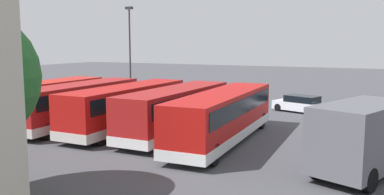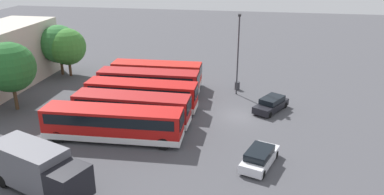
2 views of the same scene
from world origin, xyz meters
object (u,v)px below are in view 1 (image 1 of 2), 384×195
Objects in this scene: box_truck_blue at (370,135)px; waste_bin_yellow at (118,99)px; bus_single_deck_second at (177,109)px; car_small_green at (189,95)px; car_hatchback_silver at (300,104)px; lamp_post_tall at (130,49)px; bus_single_deck_near_end at (223,115)px; bus_single_deck_fourth at (79,103)px; bus_single_deck_fifth at (44,100)px; bus_single_deck_third at (128,106)px.

waste_bin_yellow is (22.72, -11.97, -1.23)m from box_truck_blue.
bus_single_deck_second reaches higher than car_small_green.
bus_single_deck_second is at bearing 65.45° from car_hatchback_silver.
lamp_post_tall is (4.23, 3.84, 4.56)m from car_small_green.
bus_single_deck_second is (3.41, -0.58, -0.00)m from bus_single_deck_near_end.
bus_single_deck_second is at bearing -13.97° from box_truck_blue.
bus_single_deck_fourth is at bearing 43.93° from car_hatchback_silver.
bus_single_deck_fourth reaches higher than waste_bin_yellow.
car_hatchback_silver is 11.11m from car_small_green.
lamp_post_tall is at bearing -96.09° from bus_single_deck_fifth.
bus_single_deck_second is 1.02× the size of bus_single_deck_fifth.
lamp_post_tall is (9.84, -9.15, 3.64)m from bus_single_deck_second.
bus_single_deck_near_end is 16.84m from lamp_post_tall.
bus_single_deck_second is 11.68m from box_truck_blue.
bus_single_deck_fourth is 1.05× the size of bus_single_deck_fifth.
car_hatchback_silver is (-2.04, -12.51, -0.92)m from bus_single_deck_near_end.
box_truck_blue is at bearing 166.03° from bus_single_deck_second.
lamp_post_tall is at bearing 42.23° from car_small_green.
bus_single_deck_third is (7.06, -0.42, -0.00)m from bus_single_deck_near_end.
box_truck_blue reaches higher than bus_single_deck_third.
box_truck_blue is 15.91m from car_hatchback_silver.
bus_single_deck_second and bus_single_deck_third have the same top height.
bus_single_deck_near_end is 3.46m from bus_single_deck_second.
bus_single_deck_fifth is 10.35m from lamp_post_tall.
car_hatchback_silver is (-5.45, -11.94, -0.92)m from bus_single_deck_second.
box_truck_blue is at bearing 173.10° from bus_single_deck_fourth.
bus_single_deck_second is 3.65m from bus_single_deck_third.
car_small_green is 7.31m from lamp_post_tall.
bus_single_deck_third is at bearing 2.46° from bus_single_deck_second.
bus_single_deck_fifth is 2.26× the size of car_hatchback_silver.
bus_single_deck_near_end is 16.32m from car_small_green.
bus_single_deck_near_end is 1.08× the size of bus_single_deck_fourth.
bus_single_deck_second is at bearing 137.06° from lamp_post_tall.
lamp_post_tall is at bearing 10.32° from car_hatchback_silver.
bus_single_deck_fifth reaches higher than car_hatchback_silver.
lamp_post_tall is (2.34, -9.69, 3.64)m from bus_single_deck_fourth.
box_truck_blue is 24.57m from lamp_post_tall.
lamp_post_tall reaches higher than bus_single_deck_fifth.
bus_single_deck_second is 2.29× the size of car_small_green.
car_small_green is at bearing -111.31° from bus_single_deck_fifth.
bus_single_deck_fourth is 10.61m from lamp_post_tall.
lamp_post_tall reaches higher than bus_single_deck_third.
bus_single_deck_fourth is at bearing -0.21° from bus_single_deck_near_end.
box_truck_blue is at bearing 169.92° from bus_single_deck_third.
bus_single_deck_third is 1.44× the size of box_truck_blue.
bus_single_deck_second is 1.20× the size of lamp_post_tall.
car_hatchback_silver is at bearing -170.63° from waste_bin_yellow.
lamp_post_tall is (-1.03, -9.64, 3.64)m from bus_single_deck_fifth.
bus_single_deck_third reaches higher than car_small_green.
bus_single_deck_fourth is 1.43× the size of box_truck_blue.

